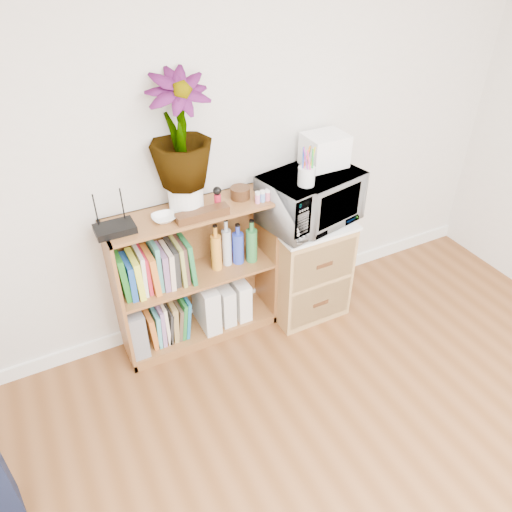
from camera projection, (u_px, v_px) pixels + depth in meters
skirting_board at (239, 299)px, 3.58m from camera, size 4.00×0.02×0.10m
bookshelf at (196, 277)px, 3.10m from camera, size 1.00×0.30×0.95m
wicker_unit at (304, 266)px, 3.40m from camera, size 0.50×0.45×0.70m
microwave at (310, 198)px, 3.08m from camera, size 0.66×0.51×0.33m
pen_cup at (306, 176)px, 2.85m from camera, size 0.10×0.10×0.11m
small_appliance at (325, 150)px, 3.03m from camera, size 0.25×0.21×0.20m
router at (115, 229)px, 2.64m from camera, size 0.21×0.14×0.04m
white_bowl at (164, 218)px, 2.73m from camera, size 0.13×0.13×0.03m
plant_pot at (186, 197)px, 2.79m from camera, size 0.19×0.19×0.16m
potted_plant at (180, 132)px, 2.56m from camera, size 0.34×0.34×0.60m
trinket_box at (203, 214)px, 2.75m from camera, size 0.30×0.08×0.05m
kokeshi_doll at (218, 201)px, 2.82m from camera, size 0.04×0.04×0.09m
wooden_bowl at (240, 193)px, 2.93m from camera, size 0.12×0.12×0.07m
paint_jars at (263, 197)px, 2.89m from camera, size 0.12×0.04×0.06m
file_box at (134, 327)px, 3.08m from camera, size 0.10×0.26×0.33m
magazine_holder_left at (206, 304)px, 3.25m from camera, size 0.11×0.27×0.33m
magazine_holder_mid at (224, 302)px, 3.31m from camera, size 0.09×0.22×0.28m
magazine_holder_right at (239, 297)px, 3.35m from camera, size 0.09×0.23×0.28m
cookbooks at (155, 268)px, 2.92m from camera, size 0.44×0.20×0.31m
liquor_bottles at (233, 243)px, 3.10m from camera, size 0.30×0.07×0.32m
lower_books at (167, 320)px, 3.18m from camera, size 0.28×0.19×0.29m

